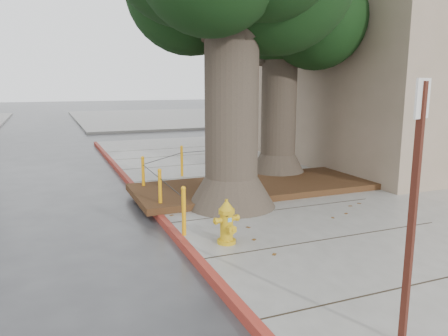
# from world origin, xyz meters

# --- Properties ---
(ground) EXTENTS (140.00, 140.00, 0.00)m
(ground) POSITION_xyz_m (0.00, 0.00, 0.00)
(ground) COLOR #28282B
(ground) RESTS_ON ground
(sidewalk_main) EXTENTS (16.00, 26.00, 0.15)m
(sidewalk_main) POSITION_xyz_m (6.00, 2.50, 0.07)
(sidewalk_main) COLOR slate
(sidewalk_main) RESTS_ON ground
(sidewalk_far) EXTENTS (16.00, 20.00, 0.15)m
(sidewalk_far) POSITION_xyz_m (6.00, 30.00, 0.07)
(sidewalk_far) COLOR slate
(sidewalk_far) RESTS_ON ground
(curb_red) EXTENTS (0.14, 26.00, 0.16)m
(curb_red) POSITION_xyz_m (-2.00, 2.50, 0.07)
(curb_red) COLOR maroon
(curb_red) RESTS_ON ground
(planter_bed) EXTENTS (6.40, 2.60, 0.16)m
(planter_bed) POSITION_xyz_m (0.90, 3.90, 0.23)
(planter_bed) COLOR black
(planter_bed) RESTS_ON sidewalk_main
(building_corner) EXTENTS (12.00, 13.00, 10.00)m
(building_corner) POSITION_xyz_m (10.00, 8.50, 5.00)
(building_corner) COLOR gray
(building_corner) RESTS_ON ground
(building_side_white) EXTENTS (10.00, 10.00, 9.00)m
(building_side_white) POSITION_xyz_m (16.00, 26.00, 4.50)
(building_side_white) COLOR silver
(building_side_white) RESTS_ON ground
(building_side_grey) EXTENTS (12.00, 14.00, 12.00)m
(building_side_grey) POSITION_xyz_m (22.00, 32.00, 6.00)
(building_side_grey) COLOR slate
(building_side_grey) RESTS_ON ground
(tree_far) EXTENTS (4.50, 3.80, 7.17)m
(tree_far) POSITION_xyz_m (2.64, 5.32, 5.02)
(tree_far) COLOR #4C3F33
(tree_far) RESTS_ON sidewalk_main
(bollard_ring) EXTENTS (3.79, 5.39, 0.95)m
(bollard_ring) POSITION_xyz_m (-0.87, 4.38, 0.66)
(bollard_ring) COLOR orange
(bollard_ring) RESTS_ON sidewalk_main
(fire_hydrant) EXTENTS (0.43, 0.39, 0.80)m
(fire_hydrant) POSITION_xyz_m (-1.32, 0.51, 0.54)
(fire_hydrant) COLOR gold
(fire_hydrant) RESTS_ON sidewalk_main
(signpost) EXTENTS (0.27, 0.12, 2.85)m
(signpost) POSITION_xyz_m (-0.71, -3.02, 1.76)
(signpost) COLOR #471911
(signpost) RESTS_ON sidewalk_main
(car_silver) EXTENTS (3.32, 1.47, 1.11)m
(car_silver) POSITION_xyz_m (6.86, 18.50, 0.56)
(car_silver) COLOR #99999E
(car_silver) RESTS_ON ground
(car_red) EXTENTS (3.48, 1.28, 1.14)m
(car_red) POSITION_xyz_m (8.23, 19.55, 0.57)
(car_red) COLOR maroon
(car_red) RESTS_ON ground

